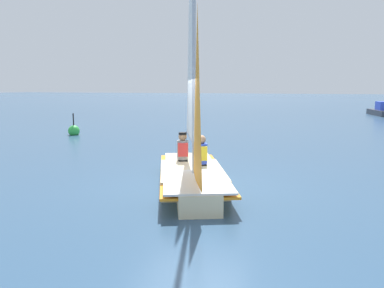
{
  "coord_description": "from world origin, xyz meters",
  "views": [
    {
      "loc": [
        8.06,
        2.97,
        2.33
      ],
      "look_at": [
        0.0,
        0.0,
        1.02
      ],
      "focal_mm": 35.0,
      "sensor_mm": 36.0,
      "label": 1
    }
  ],
  "objects_px": {
    "sailor_crew": "(183,153)",
    "buoy_marker": "(74,131)",
    "sailboat_main": "(192,151)",
    "sailor_helm": "(201,157)"
  },
  "relations": [
    {
      "from": "buoy_marker",
      "to": "sailor_helm",
      "type": "bearing_deg",
      "value": 53.6
    },
    {
      "from": "sailor_crew",
      "to": "buoy_marker",
      "type": "distance_m",
      "value": 10.3
    },
    {
      "from": "sailboat_main",
      "to": "buoy_marker",
      "type": "distance_m",
      "value": 11.3
    },
    {
      "from": "sailor_helm",
      "to": "sailor_crew",
      "type": "height_order",
      "value": "sailor_crew"
    },
    {
      "from": "sailor_helm",
      "to": "buoy_marker",
      "type": "distance_m",
      "value": 11.02
    },
    {
      "from": "sailor_helm",
      "to": "sailor_crew",
      "type": "distance_m",
      "value": 0.72
    },
    {
      "from": "sailboat_main",
      "to": "sailor_crew",
      "type": "height_order",
      "value": "sailboat_main"
    },
    {
      "from": "sailboat_main",
      "to": "buoy_marker",
      "type": "xyz_separation_m",
      "value": [
        -7.06,
        -8.81,
        -0.64
      ]
    },
    {
      "from": "sailor_helm",
      "to": "sailor_crew",
      "type": "relative_size",
      "value": 1.0
    },
    {
      "from": "sailor_crew",
      "to": "sailor_helm",
      "type": "bearing_deg",
      "value": 36.75
    }
  ]
}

